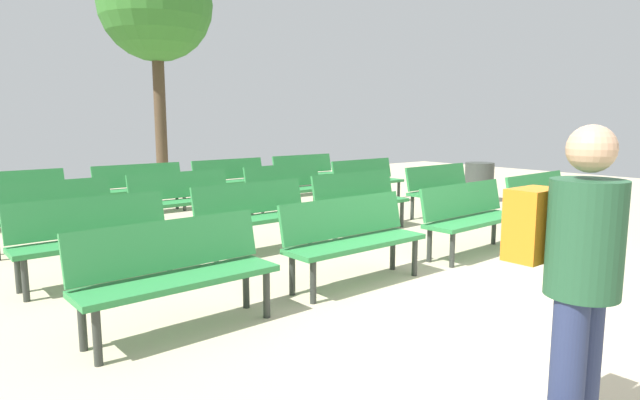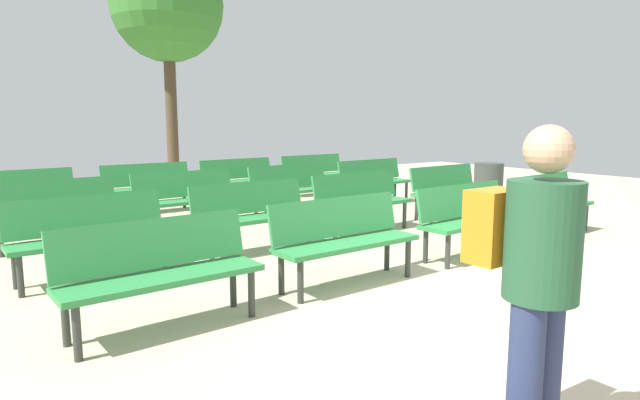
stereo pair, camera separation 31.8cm
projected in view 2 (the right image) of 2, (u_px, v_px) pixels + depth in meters
name	position (u px, v px, depth m)	size (l,w,h in m)	color
ground_plane	(540.00, 306.00, 4.90)	(24.00, 24.00, 0.00)	#BCAD8E
bench_r0_c0	(160.00, 267.00, 4.31)	(1.62, 0.55, 0.87)	#2D8442
bench_r0_c1	(343.00, 235.00, 5.49)	(1.61, 0.52, 0.87)	#2D8442
bench_r0_c2	(469.00, 215.00, 6.64)	(1.62, 0.57, 0.87)	#2D8442
bench_r0_c3	(548.00, 201.00, 7.82)	(1.63, 0.58, 0.87)	#2D8442
bench_r1_c0	(90.00, 232.00, 5.66)	(1.61, 0.52, 0.87)	#2D8442
bench_r1_c1	(253.00, 212.00, 6.87)	(1.61, 0.53, 0.87)	#2D8442
bench_r1_c2	(361.00, 198.00, 8.08)	(1.62, 0.55, 0.87)	#2D8442
bench_r1_c3	(448.00, 188.00, 9.32)	(1.62, 0.56, 0.87)	#2D8442
bench_r2_c0	(56.00, 208.00, 7.16)	(1.63, 0.58, 0.87)	#2D8442
bench_r2_c1	(187.00, 196.00, 8.31)	(1.61, 0.51, 0.87)	#2D8442
bench_r2_c2	(292.00, 186.00, 9.52)	(1.62, 0.56, 0.87)	#2D8442
bench_r2_c3	(374.00, 179.00, 10.69)	(1.62, 0.57, 0.87)	#2D8442
bench_r3_c0	(22.00, 194.00, 8.54)	(1.62, 0.55, 0.87)	#2D8442
bench_r3_c1	(149.00, 184.00, 9.76)	(1.61, 0.51, 0.87)	#2D8442
bench_r3_c2	(240.00, 178.00, 10.90)	(1.62, 0.56, 0.87)	#2D8442
bench_r3_c3	(315.00, 172.00, 12.12)	(1.61, 0.52, 0.87)	#2D8442
tree_0	(167.00, 7.00, 12.23)	(2.52, 2.52, 5.48)	#4C3A28
visitor_with_backpack	(534.00, 279.00, 2.52)	(0.35, 0.53, 1.65)	navy
trash_bin	(488.00, 183.00, 10.88)	(0.57, 0.57, 0.80)	#383D38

